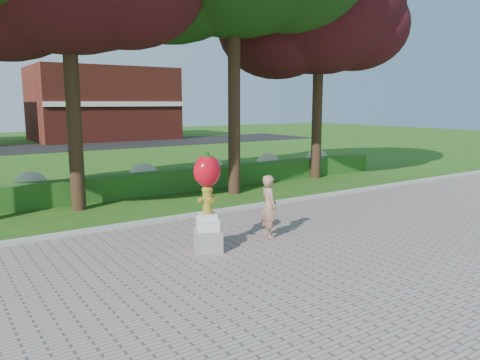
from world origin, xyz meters
The scene contains 10 objects.
ground centered at (0.00, 0.00, 0.00)m, with size 100.00×100.00×0.00m, color #215816.
walkway centered at (0.00, -4.00, 0.02)m, with size 40.00×14.00×0.04m, color gray.
curb centered at (0.00, 3.00, 0.07)m, with size 40.00×0.18×0.15m, color #ADADA5.
lawn_hedge centered at (0.00, 7.00, 0.40)m, with size 24.00×0.70×0.80m, color #224C15.
hydrangea_row centered at (0.57, 8.00, 0.55)m, with size 20.10×1.10×0.99m.
street centered at (0.00, 28.00, 0.01)m, with size 50.00×8.00×0.02m, color black.
building_right centered at (8.00, 34.00, 3.20)m, with size 12.00×8.00×6.40m, color maroon.
tree_far_right centered at (8.40, 6.58, 6.97)m, with size 7.88×6.72×10.21m.
hydrant_sculpture centered at (-0.80, 0.05, 1.21)m, with size 0.78×0.78×2.21m.
woman centered at (0.95, 0.12, 0.81)m, with size 0.56×0.37×1.55m, color #A77A5F.
Camera 1 is at (-5.85, -8.66, 3.30)m, focal length 35.00 mm.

